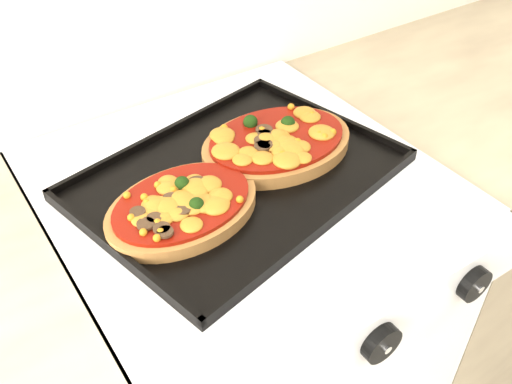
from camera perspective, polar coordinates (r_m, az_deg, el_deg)
stove at (r=1.24m, az=-1.19°, el=-15.27°), size 0.60×0.60×0.91m
control_panel at (r=0.78m, az=11.34°, el=-13.64°), size 0.60×0.02×0.09m
knob_center at (r=0.77m, az=12.40°, el=-14.56°), size 0.06×0.02×0.06m
knob_right at (r=0.88m, az=20.96°, el=-8.59°), size 0.06×0.02×0.06m
baking_tray at (r=0.90m, az=-1.78°, el=1.79°), size 0.54×0.45×0.02m
pizza_left at (r=0.82m, az=-7.38°, el=-1.31°), size 0.25×0.19×0.03m
pizza_right at (r=0.94m, az=2.10°, el=5.07°), size 0.27×0.21×0.04m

